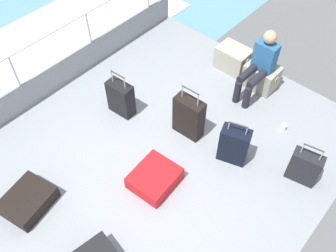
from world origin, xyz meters
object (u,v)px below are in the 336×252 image
Objects in this scene: suitcase_3 at (304,167)px; suitcase_5 at (155,178)px; paper_cup at (284,127)px; suitcase_4 at (28,201)px; cargo_crate_1 at (261,76)px; suitcase_0 at (121,98)px; passenger_seated at (260,64)px; cargo_crate_0 at (233,58)px; suitcase_2 at (234,145)px; suitcase_6 at (189,117)px.

suitcase_3 is 1.07× the size of suitcase_5.
suitcase_5 is 6.44× the size of paper_cup.
suitcase_5 is (0.98, 1.31, 0.00)m from suitcase_4.
cargo_crate_1 is at bearing 144.16° from paper_cup.
suitcase_0 is at bearing -164.47° from suitcase_3.
passenger_seated is 1.73m from suitcase_3.
suitcase_5 is at bearing -25.95° from suitcase_0.
cargo_crate_0 is at bearing 155.68° from paper_cup.
passenger_seated is 1.44m from suitcase_2.
cargo_crate_1 is 1.81m from suitcase_3.
suitcase_0 is 7.76× the size of paper_cup.
cargo_crate_0 is 0.60m from cargo_crate_1.
cargo_crate_0 is at bearing 148.38° from suitcase_3.
cargo_crate_1 is 0.78× the size of suitcase_4.
cargo_crate_1 reaches higher than suitcase_5.
suitcase_3 is (1.38, -1.16, 0.05)m from cargo_crate_1.
cargo_crate_0 is at bearing 70.75° from suitcase_0.
suitcase_4 is (-1.01, -3.64, -0.49)m from passenger_seated.
paper_cup is at bearing 61.18° from suitcase_4.
suitcase_0 is (-0.69, -1.96, 0.08)m from cargo_crate_0.
suitcase_6 is at bearing -77.94° from cargo_crate_0.
suitcase_2 is at bearing 3.23° from suitcase_6.
suitcase_4 is 1.09× the size of suitcase_5.
cargo_crate_0 is at bearing 84.00° from suitcase_4.
suitcase_6 is (1.03, 0.36, 0.05)m from suitcase_0.
suitcase_5 reaches higher than suitcase_4.
cargo_crate_0 is 0.74× the size of suitcase_0.
cargo_crate_1 is 0.42m from passenger_seated.
cargo_crate_0 is 0.75m from passenger_seated.
cargo_crate_1 is at bearing 80.51° from suitcase_6.
suitcase_6 reaches higher than suitcase_5.
suitcase_2 is 2.78m from suitcase_4.
cargo_crate_1 is 1.59m from suitcase_2.
suitcase_2 is at bearing 62.25° from suitcase_5.
suitcase_0 reaches higher than suitcase_5.
paper_cup is (0.78, -0.57, -0.15)m from cargo_crate_1.
suitcase_5 is (1.26, -0.61, -0.18)m from suitcase_0.
passenger_seated is 1.41m from suitcase_6.
cargo_crate_0 is 0.52× the size of passenger_seated.
passenger_seated reaches higher than cargo_crate_1.
suitcase_0 is at bearing 154.05° from suitcase_5.
suitcase_3 is (2.67, 0.74, -0.03)m from suitcase_0.
paper_cup is (2.07, 1.34, -0.23)m from suitcase_0.
cargo_crate_0 is at bearing 102.47° from suitcase_5.
suitcase_6 is at bearing -136.73° from paper_cup.
cargo_crate_1 is 1.57m from suitcase_6.
paper_cup is at bearing 73.23° from suitcase_2.
suitcase_0 reaches higher than suitcase_3.
suitcase_2 is (0.50, -1.50, 0.09)m from cargo_crate_1.
suitcase_4 reaches higher than paper_cup.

